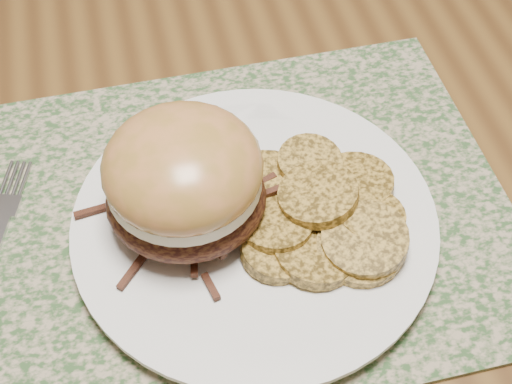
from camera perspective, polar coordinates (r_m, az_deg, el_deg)
ground at (r=1.38m, az=8.58°, el=-10.00°), size 3.50×3.50×0.00m
dining_table at (r=0.85m, az=14.00°, el=11.67°), size 1.50×0.90×0.75m
placemat at (r=0.56m, az=-2.67°, el=-2.05°), size 0.45×0.33×0.00m
dinner_plate at (r=0.54m, az=-0.11°, el=-2.53°), size 0.26×0.26×0.02m
pork_sandwich at (r=0.50m, az=-5.77°, el=0.95°), size 0.13×0.13×0.09m
roasted_potatoes at (r=0.53m, az=5.32°, el=-1.88°), size 0.15×0.16×0.04m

